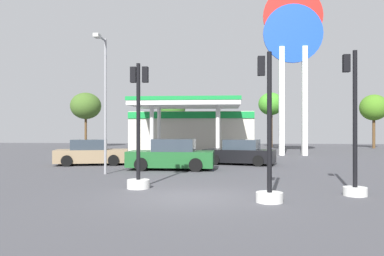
% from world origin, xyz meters
% --- Properties ---
extents(ground_plane, '(90.00, 90.00, 0.00)m').
position_xyz_m(ground_plane, '(0.00, 0.00, 0.00)').
color(ground_plane, '#47474C').
rests_on(ground_plane, ground).
extents(gas_station, '(11.65, 12.17, 4.63)m').
position_xyz_m(gas_station, '(-2.13, 25.35, 2.19)').
color(gas_station, beige).
rests_on(gas_station, ground).
extents(station_pole_sign, '(4.79, 0.56, 13.73)m').
position_xyz_m(station_pole_sign, '(6.55, 19.93, 8.91)').
color(station_pole_sign, white).
rests_on(station_pole_sign, ground).
extents(car_0, '(4.51, 2.76, 1.51)m').
position_xyz_m(car_0, '(1.94, 11.43, 0.68)').
color(car_0, black).
rests_on(car_0, ground).
extents(car_1, '(4.52, 2.73, 1.51)m').
position_xyz_m(car_1, '(-6.89, 10.45, 0.69)').
color(car_1, black).
rests_on(car_1, ground).
extents(car_2, '(4.55, 2.13, 1.62)m').
position_xyz_m(car_2, '(-1.75, 8.17, 0.73)').
color(car_2, black).
rests_on(car_2, ground).
extents(traffic_signal_0, '(0.81, 0.81, 4.50)m').
position_xyz_m(traffic_signal_0, '(-2.03, 1.67, 1.43)').
color(traffic_signal_0, silver).
rests_on(traffic_signal_0, ground).
extents(traffic_signal_1, '(0.75, 0.75, 4.66)m').
position_xyz_m(traffic_signal_1, '(5.20, 0.76, 1.39)').
color(traffic_signal_1, silver).
rests_on(traffic_signal_1, ground).
extents(traffic_signal_2, '(0.78, 0.78, 4.39)m').
position_xyz_m(traffic_signal_2, '(2.35, -0.61, 1.19)').
color(traffic_signal_2, silver).
rests_on(traffic_signal_2, ground).
extents(tree_0, '(3.61, 3.61, 6.46)m').
position_xyz_m(tree_0, '(-15.48, 32.72, 4.87)').
color(tree_0, brown).
rests_on(tree_0, ground).
extents(tree_1, '(3.05, 3.05, 5.74)m').
position_xyz_m(tree_1, '(-5.21, 33.57, 4.36)').
color(tree_1, brown).
rests_on(tree_1, ground).
extents(tree_2, '(2.88, 2.88, 6.37)m').
position_xyz_m(tree_2, '(6.33, 33.50, 4.97)').
color(tree_2, brown).
rests_on(tree_2, ground).
extents(tree_3, '(2.99, 2.99, 5.93)m').
position_xyz_m(tree_3, '(17.34, 32.10, 4.47)').
color(tree_3, brown).
rests_on(tree_3, ground).
extents(corner_streetlamp, '(0.24, 1.48, 6.42)m').
position_xyz_m(corner_streetlamp, '(-4.59, 5.63, 3.90)').
color(corner_streetlamp, gray).
rests_on(corner_streetlamp, ground).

